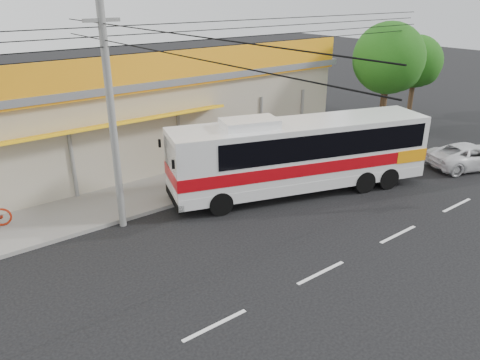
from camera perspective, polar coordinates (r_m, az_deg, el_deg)
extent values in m
plane|color=black|center=(16.49, 3.45, -7.43)|extent=(120.00, 120.00, 0.00)
cube|color=gray|center=(20.87, -7.40, -0.73)|extent=(30.00, 3.20, 0.15)
cube|color=#AAA389|center=(25.01, -14.27, 7.56)|extent=(22.00, 8.00, 4.20)
cube|color=#595B61|center=(24.56, -14.78, 12.63)|extent=(22.60, 8.60, 0.30)
cube|color=orange|center=(20.79, -10.21, 12.91)|extent=(22.00, 0.24, 1.60)
cube|color=red|center=(19.93, -15.34, 12.08)|extent=(9.00, 0.10, 1.20)
cube|color=#1F7A15|center=(24.44, 3.80, 14.55)|extent=(2.40, 0.10, 1.10)
cube|color=navy|center=(26.29, 8.39, 14.92)|extent=(2.20, 0.10, 1.10)
cube|color=yellow|center=(20.19, -14.63, 6.73)|extent=(10.00, 1.20, 0.37)
cube|color=silver|center=(19.89, 7.38, 3.29)|extent=(11.27, 5.63, 2.68)
cube|color=#B1070F|center=(19.99, 7.34, 2.42)|extent=(11.32, 5.68, 0.51)
cube|color=orange|center=(22.51, 18.37, 3.71)|extent=(2.14, 2.71, 0.55)
cube|color=black|center=(20.00, 9.13, 5.11)|extent=(9.52, 5.09, 1.02)
cube|color=black|center=(18.03, -8.31, 2.63)|extent=(0.77, 1.98, 1.39)
cube|color=silver|center=(18.54, 1.16, 6.95)|extent=(2.51, 1.92, 0.33)
cylinder|color=black|center=(18.09, -2.39, -2.88)|extent=(1.01, 0.58, 0.96)
cylinder|color=black|center=(19.93, -4.20, -0.47)|extent=(1.01, 0.58, 0.96)
cylinder|color=black|center=(21.45, 17.57, 0.20)|extent=(1.01, 0.58, 0.96)
cylinder|color=black|center=(23.02, 14.52, 2.04)|extent=(1.01, 0.58, 0.96)
imported|color=silver|center=(25.52, 26.31, 2.66)|extent=(4.73, 3.43, 1.19)
cylinder|color=slate|center=(16.61, -15.32, 7.08)|extent=(0.26, 0.26, 8.06)
cube|color=slate|center=(16.11, -16.53, 18.19)|extent=(1.21, 0.12, 0.12)
cylinder|color=#352115|center=(28.64, 16.99, 8.21)|extent=(0.38, 0.38, 3.34)
sphere|color=#18480F|center=(28.13, 17.66, 13.98)|extent=(3.97, 3.97, 3.97)
sphere|color=#18480F|center=(28.55, 18.79, 12.68)|extent=(2.51, 2.51, 2.51)
cylinder|color=#352115|center=(33.37, 20.08, 9.25)|extent=(0.32, 0.32, 2.80)
sphere|color=#18480F|center=(32.96, 20.65, 13.39)|extent=(3.33, 3.33, 3.33)
sphere|color=#18480F|center=(33.34, 21.41, 12.46)|extent=(2.10, 2.10, 2.10)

